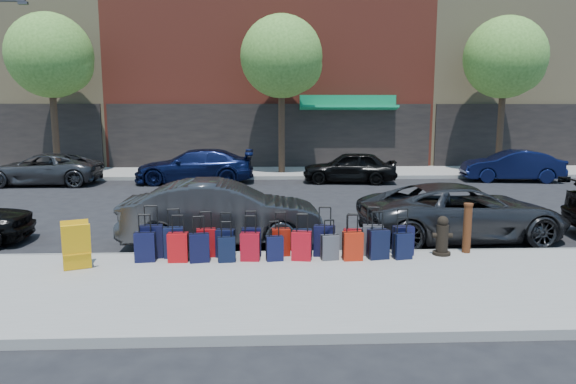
{
  "coord_description": "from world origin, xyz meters",
  "views": [
    {
      "loc": [
        -0.19,
        -14.81,
        3.04
      ],
      "look_at": [
        0.35,
        -1.5,
        0.93
      ],
      "focal_mm": 32.0,
      "sensor_mm": 36.0,
      "label": 1
    }
  ],
  "objects_px": {
    "bollard": "(467,227)",
    "car_far_2": "(349,167)",
    "tree_left": "(53,58)",
    "car_near_1": "(223,213)",
    "tree_right": "(508,60)",
    "car_far_0": "(42,169)",
    "car_far_1": "(195,166)",
    "suitcase_front_5": "(281,242)",
    "car_far_3": "(512,166)",
    "tree_center": "(285,59)",
    "display_rack": "(76,246)",
    "car_near_2": "(462,212)",
    "fire_hydrant": "(442,237)"
  },
  "relations": [
    {
      "from": "tree_center",
      "to": "car_near_2",
      "type": "height_order",
      "value": "tree_center"
    },
    {
      "from": "bollard",
      "to": "car_near_2",
      "type": "xyz_separation_m",
      "value": [
        0.52,
        1.64,
        -0.01
      ]
    },
    {
      "from": "car_near_1",
      "to": "car_far_3",
      "type": "bearing_deg",
      "value": -50.43
    },
    {
      "from": "car_far_1",
      "to": "car_near_1",
      "type": "bearing_deg",
      "value": 10.13
    },
    {
      "from": "fire_hydrant",
      "to": "display_rack",
      "type": "height_order",
      "value": "display_rack"
    },
    {
      "from": "tree_center",
      "to": "car_far_3",
      "type": "height_order",
      "value": "tree_center"
    },
    {
      "from": "bollard",
      "to": "tree_center",
      "type": "bearing_deg",
      "value": 102.93
    },
    {
      "from": "car_near_1",
      "to": "fire_hydrant",
      "type": "bearing_deg",
      "value": -110.32
    },
    {
      "from": "car_far_0",
      "to": "car_far_3",
      "type": "relative_size",
      "value": 1.13
    },
    {
      "from": "car_far_1",
      "to": "car_far_2",
      "type": "height_order",
      "value": "car_far_1"
    },
    {
      "from": "tree_right",
      "to": "fire_hydrant",
      "type": "relative_size",
      "value": 9.08
    },
    {
      "from": "tree_right",
      "to": "bollard",
      "type": "xyz_separation_m",
      "value": [
        -7.24,
        -14.2,
        -4.73
      ]
    },
    {
      "from": "tree_left",
      "to": "suitcase_front_5",
      "type": "relative_size",
      "value": 8.2
    },
    {
      "from": "tree_center",
      "to": "suitcase_front_5",
      "type": "xyz_separation_m",
      "value": [
        -0.57,
        -14.28,
        -4.98
      ]
    },
    {
      "from": "tree_center",
      "to": "fire_hydrant",
      "type": "bearing_deg",
      "value": -79.36
    },
    {
      "from": "suitcase_front_5",
      "to": "bollard",
      "type": "height_order",
      "value": "bollard"
    },
    {
      "from": "fire_hydrant",
      "to": "bollard",
      "type": "xyz_separation_m",
      "value": [
        0.57,
        0.15,
        0.16
      ]
    },
    {
      "from": "car_far_2",
      "to": "bollard",
      "type": "bearing_deg",
      "value": 10.52
    },
    {
      "from": "bollard",
      "to": "car_far_2",
      "type": "relative_size",
      "value": 0.26
    },
    {
      "from": "fire_hydrant",
      "to": "bollard",
      "type": "bearing_deg",
      "value": 20.57
    },
    {
      "from": "car_far_2",
      "to": "car_near_1",
      "type": "bearing_deg",
      "value": -16.56
    },
    {
      "from": "suitcase_front_5",
      "to": "car_near_1",
      "type": "height_order",
      "value": "car_near_1"
    },
    {
      "from": "bollard",
      "to": "car_far_0",
      "type": "xyz_separation_m",
      "value": [
        -13.39,
        11.36,
        -0.03
      ]
    },
    {
      "from": "tree_center",
      "to": "tree_right",
      "type": "xyz_separation_m",
      "value": [
        10.5,
        0.0,
        0.0
      ]
    },
    {
      "from": "car_far_0",
      "to": "car_far_2",
      "type": "height_order",
      "value": "car_far_2"
    },
    {
      "from": "fire_hydrant",
      "to": "car_far_2",
      "type": "height_order",
      "value": "car_far_2"
    },
    {
      "from": "tree_center",
      "to": "car_far_0",
      "type": "distance_m",
      "value": 11.55
    },
    {
      "from": "tree_right",
      "to": "car_far_0",
      "type": "distance_m",
      "value": 21.37
    },
    {
      "from": "display_rack",
      "to": "car_near_1",
      "type": "distance_m",
      "value": 3.32
    },
    {
      "from": "tree_center",
      "to": "car_far_3",
      "type": "distance_m",
      "value": 11.17
    },
    {
      "from": "tree_center",
      "to": "car_far_3",
      "type": "xyz_separation_m",
      "value": [
        9.79,
        -2.56,
        -4.73
      ]
    },
    {
      "from": "suitcase_front_5",
      "to": "bollard",
      "type": "xyz_separation_m",
      "value": [
        3.83,
        0.07,
        0.25
      ]
    },
    {
      "from": "tree_left",
      "to": "suitcase_front_5",
      "type": "xyz_separation_m",
      "value": [
        9.93,
        -14.28,
        -4.98
      ]
    },
    {
      "from": "bollard",
      "to": "car_far_1",
      "type": "relative_size",
      "value": 0.21
    },
    {
      "from": "car_near_1",
      "to": "tree_right",
      "type": "bearing_deg",
      "value": -45.77
    },
    {
      "from": "car_far_3",
      "to": "car_near_1",
      "type": "bearing_deg",
      "value": -40.94
    },
    {
      "from": "car_near_2",
      "to": "car_far_3",
      "type": "bearing_deg",
      "value": -35.52
    },
    {
      "from": "fire_hydrant",
      "to": "car_far_3",
      "type": "relative_size",
      "value": 0.19
    },
    {
      "from": "tree_left",
      "to": "fire_hydrant",
      "type": "bearing_deg",
      "value": -47.4
    },
    {
      "from": "bollard",
      "to": "display_rack",
      "type": "relative_size",
      "value": 1.18
    },
    {
      "from": "car_far_0",
      "to": "car_far_1",
      "type": "distance_m",
      "value": 6.24
    },
    {
      "from": "tree_right",
      "to": "car_far_3",
      "type": "height_order",
      "value": "tree_right"
    },
    {
      "from": "display_rack",
      "to": "car_far_1",
      "type": "distance_m",
      "value": 12.45
    },
    {
      "from": "tree_right",
      "to": "bollard",
      "type": "height_order",
      "value": "tree_right"
    },
    {
      "from": "car_near_1",
      "to": "car_far_0",
      "type": "relative_size",
      "value": 0.96
    },
    {
      "from": "tree_left",
      "to": "car_near_1",
      "type": "distance_m",
      "value": 16.17
    },
    {
      "from": "tree_left",
      "to": "tree_right",
      "type": "bearing_deg",
      "value": 0.0
    },
    {
      "from": "tree_center",
      "to": "display_rack",
      "type": "relative_size",
      "value": 8.33
    },
    {
      "from": "suitcase_front_5",
      "to": "display_rack",
      "type": "xyz_separation_m",
      "value": [
        -3.79,
        -0.72,
        0.15
      ]
    },
    {
      "from": "suitcase_front_5",
      "to": "car_far_2",
      "type": "bearing_deg",
      "value": 69.44
    }
  ]
}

